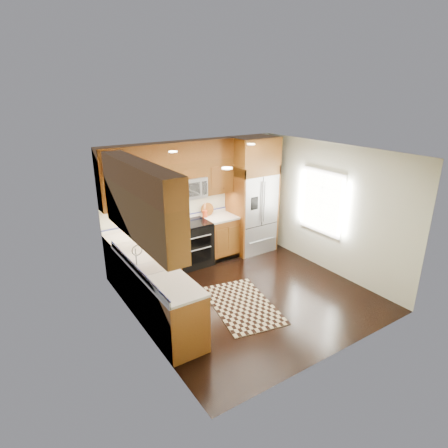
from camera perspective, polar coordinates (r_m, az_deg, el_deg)
ground at (r=7.02m, az=3.64°, el=-10.62°), size 4.00×4.00×0.00m
wall_back at (r=8.05m, az=-4.68°, el=3.56°), size 4.00×0.02×2.60m
wall_left at (r=5.57m, az=-12.87°, el=-4.60°), size 0.02×4.00×2.60m
wall_right at (r=7.76m, az=15.80°, el=2.23°), size 0.02×4.00×2.60m
window at (r=7.85m, az=14.67°, el=3.28°), size 0.04×1.10×1.30m
base_cabinets at (r=6.94m, az=-9.06°, el=-6.99°), size 2.85×3.00×0.90m
countertop at (r=6.89m, az=-8.60°, el=-2.85°), size 2.86×3.01×0.04m
upper_cabinets at (r=6.59m, az=-9.85°, el=6.15°), size 2.85×3.00×1.15m
range at (r=7.94m, az=-4.94°, el=-3.05°), size 0.76×0.67×0.95m
microwave at (r=7.67m, az=-5.68°, el=5.49°), size 0.76×0.40×0.42m
refrigerator at (r=8.43m, az=4.33°, el=4.36°), size 0.98×0.75×2.60m
sink_faucet at (r=5.97m, az=-11.05°, el=-5.96°), size 0.54×0.44×0.37m
rug at (r=6.70m, az=2.79°, el=-12.17°), size 1.28×1.80×0.01m
knife_block at (r=7.53m, az=-12.53°, el=0.07°), size 0.13×0.17×0.30m
utensil_crock at (r=8.09m, az=-2.93°, el=1.81°), size 0.13×0.13×0.32m
cutting_board at (r=8.20m, az=-2.53°, el=1.36°), size 0.32×0.32×0.02m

